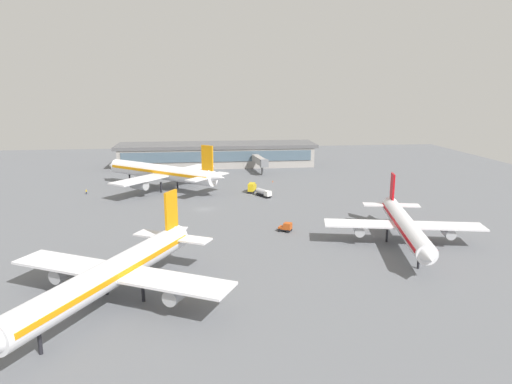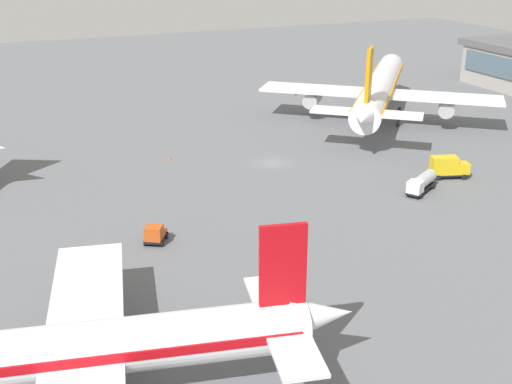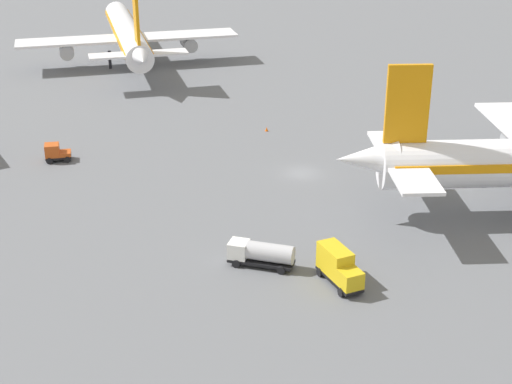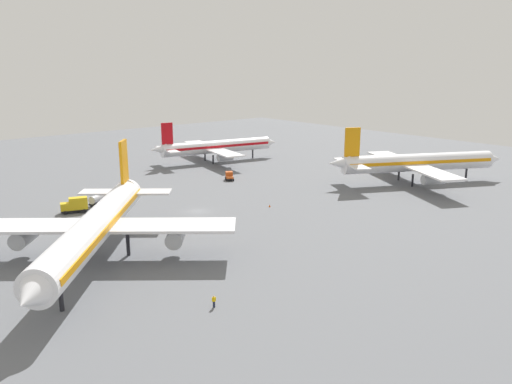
{
  "view_description": "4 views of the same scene",
  "coord_description": "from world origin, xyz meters",
  "px_view_note": "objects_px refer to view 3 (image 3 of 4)",
  "views": [
    {
      "loc": [
        -0.06,
        133.62,
        35.42
      ],
      "look_at": [
        -16.29,
        -6.91,
        3.21
      ],
      "focal_mm": 32.46,
      "sensor_mm": 36.0,
      "label": 1
    },
    {
      "loc": [
        -86.96,
        40.87,
        33.37
      ],
      "look_at": [
        -16.22,
        9.84,
        2.55
      ],
      "focal_mm": 45.49,
      "sensor_mm": 36.0,
      "label": 2
    },
    {
      "loc": [
        -62.66,
        -59.63,
        35.74
      ],
      "look_at": [
        -17.4,
        -10.59,
        6.1
      ],
      "focal_mm": 52.74,
      "sensor_mm": 36.0,
      "label": 3
    },
    {
      "loc": [
        90.74,
        -60.62,
        31.43
      ],
      "look_at": [
        4.76,
        12.75,
        3.19
      ],
      "focal_mm": 36.1,
      "sensor_mm": 36.0,
      "label": 4
    }
  ],
  "objects_px": {
    "baggage_tug": "(56,152)",
    "catering_truck": "(339,266)",
    "airplane_distant": "(127,34)",
    "fuel_truck": "(261,253)",
    "safety_cone_near_gate": "(267,129)"
  },
  "relations": [
    {
      "from": "catering_truck",
      "to": "fuel_truck",
      "type": "bearing_deg",
      "value": -138.11
    },
    {
      "from": "catering_truck",
      "to": "safety_cone_near_gate",
      "type": "height_order",
      "value": "catering_truck"
    },
    {
      "from": "fuel_truck",
      "to": "safety_cone_near_gate",
      "type": "height_order",
      "value": "fuel_truck"
    },
    {
      "from": "baggage_tug",
      "to": "catering_truck",
      "type": "xyz_separation_m",
      "value": [
        3.8,
        -45.11,
        0.54
      ]
    },
    {
      "from": "airplane_distant",
      "to": "fuel_truck",
      "type": "relative_size",
      "value": 7.35
    },
    {
      "from": "fuel_truck",
      "to": "safety_cone_near_gate",
      "type": "bearing_deg",
      "value": -75.06
    },
    {
      "from": "baggage_tug",
      "to": "catering_truck",
      "type": "distance_m",
      "value": 45.27
    },
    {
      "from": "fuel_truck",
      "to": "catering_truck",
      "type": "bearing_deg",
      "value": 172.8
    },
    {
      "from": "baggage_tug",
      "to": "safety_cone_near_gate",
      "type": "xyz_separation_m",
      "value": [
        27.96,
        -10.04,
        -0.86
      ]
    },
    {
      "from": "catering_truck",
      "to": "safety_cone_near_gate",
      "type": "xyz_separation_m",
      "value": [
        24.16,
        35.07,
        -1.4
      ]
    },
    {
      "from": "airplane_distant",
      "to": "catering_truck",
      "type": "height_order",
      "value": "airplane_distant"
    },
    {
      "from": "fuel_truck",
      "to": "safety_cone_near_gate",
      "type": "xyz_separation_m",
      "value": [
        27.24,
        28.04,
        -1.09
      ]
    },
    {
      "from": "baggage_tug",
      "to": "catering_truck",
      "type": "relative_size",
      "value": 0.63
    },
    {
      "from": "catering_truck",
      "to": "baggage_tug",
      "type": "bearing_deg",
      "value": -156.98
    },
    {
      "from": "airplane_distant",
      "to": "baggage_tug",
      "type": "xyz_separation_m",
      "value": [
        -35.53,
        -36.18,
        -4.49
      ]
    }
  ]
}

